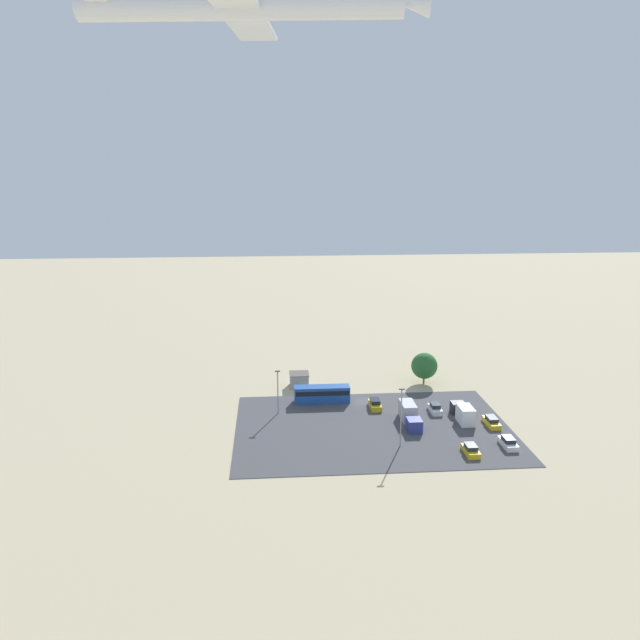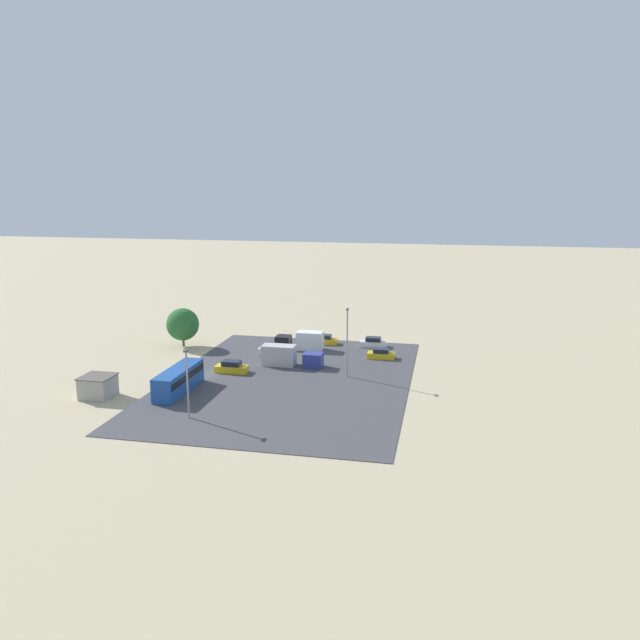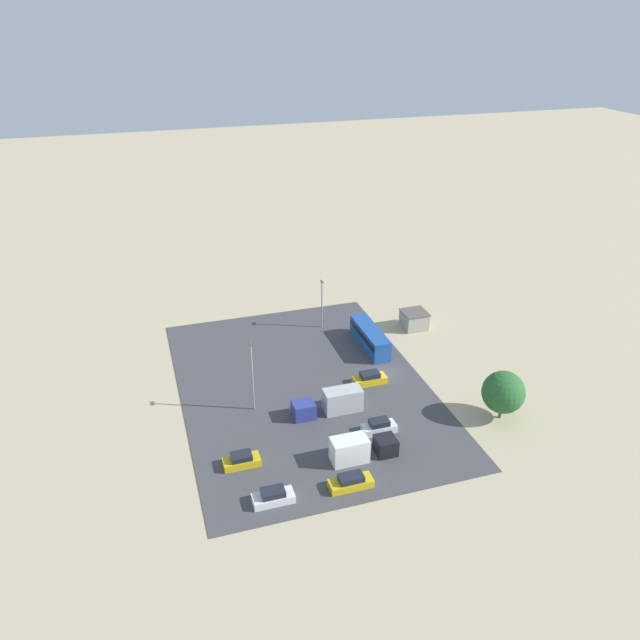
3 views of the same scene
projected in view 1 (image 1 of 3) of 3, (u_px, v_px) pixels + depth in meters
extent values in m
plane|color=tan|center=(362.00, 402.00, 115.89)|extent=(400.00, 400.00, 0.00)
cube|color=#424247|center=(373.00, 428.00, 104.30)|extent=(45.72, 32.13, 0.08)
cube|color=#9E998E|center=(299.00, 380.00, 123.89)|extent=(3.62, 3.61, 2.64)
cube|color=#59514C|center=(299.00, 374.00, 123.57)|extent=(3.86, 3.85, 0.12)
cube|color=#1E4C9E|center=(322.00, 394.00, 115.41)|extent=(10.23, 2.59, 3.05)
cube|color=black|center=(322.00, 391.00, 115.28)|extent=(9.82, 2.63, 0.85)
cube|color=silver|center=(508.00, 444.00, 97.05)|extent=(1.87, 4.31, 0.90)
cube|color=#1E232D|center=(508.00, 439.00, 96.87)|extent=(1.57, 2.41, 0.66)
cube|color=gold|center=(471.00, 451.00, 94.61)|extent=(1.89, 4.10, 0.88)
cube|color=#1E232D|center=(471.00, 447.00, 94.43)|extent=(1.59, 2.30, 0.64)
cube|color=gold|center=(491.00, 423.00, 105.17)|extent=(1.83, 4.72, 0.87)
cube|color=#1E232D|center=(492.00, 419.00, 104.99)|extent=(1.54, 2.64, 0.64)
cube|color=gold|center=(375.00, 405.00, 112.81)|extent=(1.92, 4.52, 0.95)
cube|color=#1E232D|center=(375.00, 401.00, 112.62)|extent=(1.61, 2.53, 0.70)
cube|color=silver|center=(435.00, 410.00, 110.82)|extent=(1.76, 4.13, 0.95)
cube|color=#1E232D|center=(435.00, 405.00, 110.62)|extent=(1.48, 2.32, 0.70)
cube|color=black|center=(458.00, 408.00, 110.22)|extent=(2.36, 2.32, 2.02)
cube|color=white|center=(466.00, 415.00, 105.87)|extent=(2.36, 4.12, 2.89)
cube|color=navy|center=(414.00, 425.00, 102.74)|extent=(2.34, 2.70, 2.07)
cube|color=#B2B2B7|center=(408.00, 411.00, 107.56)|extent=(2.34, 4.79, 2.96)
cylinder|color=brown|center=(424.00, 379.00, 125.82)|extent=(0.36, 0.36, 1.74)
sphere|color=#28602D|center=(424.00, 366.00, 125.15)|extent=(5.26, 5.26, 5.26)
cylinder|color=gray|center=(401.00, 418.00, 96.29)|extent=(0.20, 0.20, 9.23)
cube|color=#4C4C51|center=(402.00, 389.00, 95.16)|extent=(0.90, 0.28, 0.20)
cylinder|color=gray|center=(278.00, 393.00, 109.50)|extent=(0.20, 0.20, 7.65)
cube|color=#4C4C51|center=(277.00, 371.00, 108.55)|extent=(0.90, 0.28, 0.20)
cylinder|color=white|center=(239.00, 5.00, 68.21)|extent=(36.12, 7.48, 3.23)
cone|color=white|center=(413.00, 3.00, 67.48)|extent=(3.89, 3.46, 3.06)
cube|color=white|center=(240.00, 10.00, 68.33)|extent=(8.85, 32.76, 0.36)
cube|color=white|center=(103.00, 5.00, 68.76)|extent=(3.87, 11.74, 0.24)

